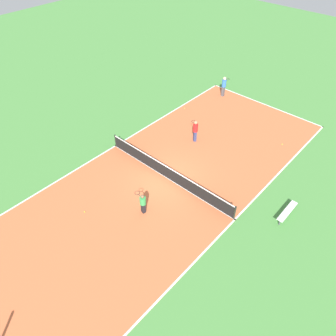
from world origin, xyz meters
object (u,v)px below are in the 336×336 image
Objects in this scene: player_near_blue at (224,85)px; tennis_ball_far_baseline at (85,212)px; player_coach_red at (195,130)px; bench at (287,211)px; tennis_ball_right_alley at (185,108)px; player_far_green at (143,202)px; tennis_ball_midcourt at (282,144)px; tennis_net at (168,172)px.

player_near_blue is 26.40× the size of tennis_ball_far_baseline.
bench is at bearing -156.67° from player_coach_red.
tennis_ball_right_alley is 12.97m from tennis_ball_far_baseline.
player_coach_red is 7.64m from player_far_green.
player_far_green reaches higher than bench.
bench is at bearing 156.56° from tennis_ball_right_alley.
tennis_ball_far_baseline is at bearing 67.96° from tennis_ball_midcourt.
bench is at bearing -134.38° from player_near_blue.
player_near_blue is 26.40× the size of tennis_ball_midcourt.
tennis_ball_midcourt is at bearing -151.02° from bench.
tennis_ball_far_baseline is at bearing 103.12° from tennis_ball_right_alley.
tennis_ball_far_baseline is at bearing 72.60° from tennis_net.
tennis_ball_right_alley is at bearing -47.83° from player_far_green.
player_near_blue is 4.19m from tennis_ball_right_alley.
tennis_ball_midcourt is (-2.98, -11.23, -0.74)m from player_far_green.
bench is 1.37× the size of player_far_green.
player_near_blue is (3.49, -11.17, 0.53)m from tennis_net.
tennis_net is at bearing -107.40° from tennis_ball_far_baseline.
player_coach_red is 25.15× the size of tennis_ball_right_alley.
player_near_blue reaches higher than player_coach_red.
player_near_blue is at bearing -83.75° from tennis_ball_far_baseline.
bench is 1.06× the size of player_near_blue.
player_near_blue reaches higher than tennis_ball_midcourt.
player_near_blue reaches higher than player_far_green.
player_near_blue reaches higher than bench.
tennis_net is at bearing -60.61° from player_far_green.
player_far_green is 20.37× the size of tennis_ball_midcourt.
tennis_ball_far_baseline is (-1.81, 16.54, -1.01)m from player_near_blue.
tennis_net reaches higher than tennis_ball_right_alley.
player_far_green is 20.37× the size of tennis_ball_far_baseline.
tennis_net is 148.70× the size of tennis_ball_midcourt.
tennis_net is at bearing -166.73° from player_near_blue.
player_coach_red reaches higher than player_far_green.
tennis_ball_right_alley is (5.45, -10.32, -0.74)m from player_far_green.
player_near_blue is at bearing -106.20° from tennis_ball_right_alley.
tennis_net is 7.45m from bench.
tennis_net is at bearing 65.06° from tennis_ball_midcourt.
player_coach_red is at bearing 37.53° from tennis_ball_midcourt.
player_far_green is at bearing 117.83° from tennis_ball_right_alley.
bench is at bearing -139.44° from tennis_ball_far_baseline.
tennis_ball_midcourt and tennis_ball_far_baseline have the same top height.
tennis_ball_far_baseline is (8.81, 7.54, -0.34)m from bench.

